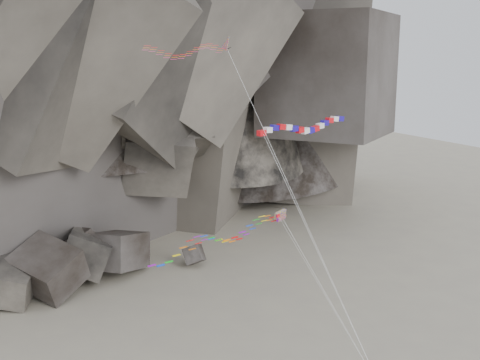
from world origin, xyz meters
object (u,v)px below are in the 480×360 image
banner_kite (304,127)px  pennant_kite (303,258)px  delta_kite (183,50)px  parafoil_kite (215,238)px

banner_kite → pennant_kite: banner_kite is taller
delta_kite → parafoil_kite: bearing=-83.9°
pennant_kite → delta_kite: bearing=116.1°
delta_kite → pennant_kite: size_ratio=2.02×
parafoil_kite → banner_kite: bearing=-2.4°
delta_kite → parafoil_kite: (-0.33, -6.12, -16.31)m
delta_kite → parafoil_kite: delta_kite is taller
banner_kite → delta_kite: bearing=158.4°
delta_kite → pennant_kite: delta_kite is taller
banner_kite → pennant_kite: 13.51m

